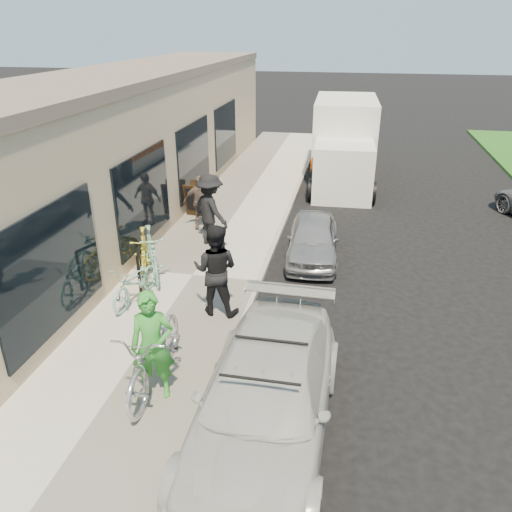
{
  "coord_description": "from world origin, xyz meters",
  "views": [
    {
      "loc": [
        1.44,
        -6.8,
        5.41
      ],
      "look_at": [
        -0.38,
        2.39,
        1.05
      ],
      "focal_mm": 35.0,
      "sensor_mm": 36.0,
      "label": 1
    }
  ],
  "objects_px": {
    "bystander_a": "(210,210)",
    "bystander_b": "(200,202)",
    "cruiser_bike_c": "(144,254)",
    "tandem_bike": "(155,352)",
    "sedan_silver": "(313,239)",
    "cruiser_bike_a": "(152,254)",
    "sedan_white": "(266,397)",
    "moving_truck": "(344,145)",
    "bike_rack": "(140,266)",
    "man_standing": "(216,270)",
    "sandwich_board": "(196,199)",
    "woman_rider": "(153,346)",
    "cruiser_bike_b": "(136,282)"
  },
  "relations": [
    {
      "from": "bystander_a",
      "to": "bystander_b",
      "type": "bearing_deg",
      "value": -22.4
    },
    {
      "from": "cruiser_bike_c",
      "to": "tandem_bike",
      "type": "bearing_deg",
      "value": -85.78
    },
    {
      "from": "sedan_silver",
      "to": "cruiser_bike_a",
      "type": "xyz_separation_m",
      "value": [
        -3.46,
        -2.03,
        0.18
      ]
    },
    {
      "from": "sedan_white",
      "to": "moving_truck",
      "type": "distance_m",
      "value": 13.57
    },
    {
      "from": "sedan_white",
      "to": "cruiser_bike_a",
      "type": "xyz_separation_m",
      "value": [
        -3.36,
        4.13,
        0.05
      ]
    },
    {
      "from": "tandem_bike",
      "to": "bystander_a",
      "type": "height_order",
      "value": "bystander_a"
    },
    {
      "from": "bike_rack",
      "to": "sedan_silver",
      "type": "xyz_separation_m",
      "value": [
        3.46,
        2.68,
        -0.19
      ]
    },
    {
      "from": "man_standing",
      "to": "bystander_b",
      "type": "bearing_deg",
      "value": -67.26
    },
    {
      "from": "sandwich_board",
      "to": "cruiser_bike_a",
      "type": "distance_m",
      "value": 4.1
    },
    {
      "from": "sedan_silver",
      "to": "moving_truck",
      "type": "bearing_deg",
      "value": 83.44
    },
    {
      "from": "sedan_silver",
      "to": "cruiser_bike_a",
      "type": "bearing_deg",
      "value": -152.79
    },
    {
      "from": "man_standing",
      "to": "cruiser_bike_a",
      "type": "height_order",
      "value": "man_standing"
    },
    {
      "from": "woman_rider",
      "to": "sedan_white",
      "type": "bearing_deg",
      "value": -27.38
    },
    {
      "from": "tandem_bike",
      "to": "man_standing",
      "type": "xyz_separation_m",
      "value": [
        0.35,
        2.32,
        0.33
      ]
    },
    {
      "from": "man_standing",
      "to": "cruiser_bike_c",
      "type": "xyz_separation_m",
      "value": [
        -2.04,
        1.23,
        -0.4
      ]
    },
    {
      "from": "bike_rack",
      "to": "man_standing",
      "type": "xyz_separation_m",
      "value": [
        1.85,
        -0.57,
        0.37
      ]
    },
    {
      "from": "sandwich_board",
      "to": "tandem_bike",
      "type": "relative_size",
      "value": 0.43
    },
    {
      "from": "cruiser_bike_b",
      "to": "bike_rack",
      "type": "bearing_deg",
      "value": 109.63
    },
    {
      "from": "sandwich_board",
      "to": "cruiser_bike_a",
      "type": "bearing_deg",
      "value": -81.6
    },
    {
      "from": "moving_truck",
      "to": "tandem_bike",
      "type": "height_order",
      "value": "moving_truck"
    },
    {
      "from": "bystander_b",
      "to": "bike_rack",
      "type": "bearing_deg",
      "value": -107.86
    },
    {
      "from": "cruiser_bike_c",
      "to": "bystander_a",
      "type": "height_order",
      "value": "bystander_a"
    },
    {
      "from": "bike_rack",
      "to": "woman_rider",
      "type": "bearing_deg",
      "value": -63.32
    },
    {
      "from": "moving_truck",
      "to": "cruiser_bike_a",
      "type": "xyz_separation_m",
      "value": [
        -3.89,
        -9.41,
        -0.59
      ]
    },
    {
      "from": "sandwich_board",
      "to": "bystander_b",
      "type": "relative_size",
      "value": 0.65
    },
    {
      "from": "cruiser_bike_a",
      "to": "bystander_a",
      "type": "xyz_separation_m",
      "value": [
        0.8,
        2.06,
        0.38
      ]
    },
    {
      "from": "sandwich_board",
      "to": "woman_rider",
      "type": "relative_size",
      "value": 0.55
    },
    {
      "from": "sandwich_board",
      "to": "bystander_b",
      "type": "bearing_deg",
      "value": -62.14
    },
    {
      "from": "bike_rack",
      "to": "sandwich_board",
      "type": "relative_size",
      "value": 0.95
    },
    {
      "from": "sandwich_board",
      "to": "moving_truck",
      "type": "xyz_separation_m",
      "value": [
        4.13,
        5.32,
        0.64
      ]
    },
    {
      "from": "cruiser_bike_c",
      "to": "sedan_silver",
      "type": "bearing_deg",
      "value": 7.75
    },
    {
      "from": "tandem_bike",
      "to": "bystander_a",
      "type": "distance_m",
      "value": 5.65
    },
    {
      "from": "moving_truck",
      "to": "cruiser_bike_b",
      "type": "bearing_deg",
      "value": -111.93
    },
    {
      "from": "woman_rider",
      "to": "bystander_b",
      "type": "height_order",
      "value": "woman_rider"
    },
    {
      "from": "cruiser_bike_c",
      "to": "sedan_white",
      "type": "bearing_deg",
      "value": -70.48
    },
    {
      "from": "sedan_silver",
      "to": "tandem_bike",
      "type": "relative_size",
      "value": 1.36
    },
    {
      "from": "woman_rider",
      "to": "cruiser_bike_b",
      "type": "xyz_separation_m",
      "value": [
        -1.48,
        2.67,
        -0.47
      ]
    },
    {
      "from": "man_standing",
      "to": "sedan_white",
      "type": "bearing_deg",
      "value": 119.3
    },
    {
      "from": "sedan_white",
      "to": "bystander_a",
      "type": "xyz_separation_m",
      "value": [
        -2.57,
        6.19,
        0.43
      ]
    },
    {
      "from": "cruiser_bike_c",
      "to": "cruiser_bike_b",
      "type": "bearing_deg",
      "value": -96.93
    },
    {
      "from": "sedan_white",
      "to": "cruiser_bike_c",
      "type": "bearing_deg",
      "value": 131.59
    },
    {
      "from": "sedan_white",
      "to": "bystander_b",
      "type": "xyz_separation_m",
      "value": [
        -3.18,
        7.23,
        0.25
      ]
    },
    {
      "from": "sandwich_board",
      "to": "cruiser_bike_b",
      "type": "relative_size",
      "value": 0.61
    },
    {
      "from": "bike_rack",
      "to": "moving_truck",
      "type": "relative_size",
      "value": 0.16
    },
    {
      "from": "bystander_b",
      "to": "tandem_bike",
      "type": "bearing_deg",
      "value": -93.9
    },
    {
      "from": "sedan_silver",
      "to": "man_standing",
      "type": "relative_size",
      "value": 1.66
    },
    {
      "from": "sedan_silver",
      "to": "cruiser_bike_b",
      "type": "bearing_deg",
      "value": -140.08
    },
    {
      "from": "cruiser_bike_b",
      "to": "sedan_silver",
      "type": "bearing_deg",
      "value": 51.15
    },
    {
      "from": "moving_truck",
      "to": "cruiser_bike_b",
      "type": "height_order",
      "value": "moving_truck"
    },
    {
      "from": "moving_truck",
      "to": "man_standing",
      "type": "bearing_deg",
      "value": -103.01
    }
  ]
}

